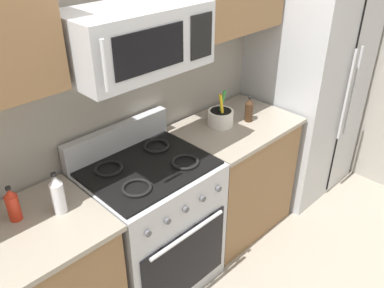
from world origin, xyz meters
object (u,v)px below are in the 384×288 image
object	(u,v)px
bottle_vinegar	(58,194)
bottle_hot_sauce	(13,205)
range_oven	(151,224)
bottle_soy	(249,110)
microwave	(135,39)
refrigerator	(306,87)
utensil_crock	(221,117)

from	to	relation	value
bottle_vinegar	bottle_hot_sauce	size ratio (longest dim) A/B	1.20
range_oven	bottle_soy	world-z (taller)	bottle_soy
microwave	bottle_hot_sauce	size ratio (longest dim) A/B	3.82
microwave	bottle_hot_sauce	distance (m)	1.02
range_oven	bottle_vinegar	xyz separation A→B (m)	(-0.56, 0.01, 0.54)
range_oven	bottle_soy	xyz separation A→B (m)	(0.92, -0.03, 0.52)
refrigerator	utensil_crock	world-z (taller)	refrigerator
microwave	range_oven	bearing A→B (deg)	-89.96
range_oven	bottle_soy	size ratio (longest dim) A/B	5.72
utensil_crock	range_oven	bearing A→B (deg)	-174.82
utensil_crock	bottle_vinegar	size ratio (longest dim) A/B	1.13
microwave	bottle_soy	size ratio (longest dim) A/B	3.93
refrigerator	microwave	size ratio (longest dim) A/B	2.50
refrigerator	utensil_crock	bearing A→B (deg)	175.23
bottle_vinegar	bottle_hot_sauce	xyz separation A→B (m)	(-0.19, 0.10, -0.02)
utensil_crock	bottle_hot_sauce	world-z (taller)	utensil_crock
utensil_crock	microwave	bearing A→B (deg)	-176.99
microwave	bottle_vinegar	distance (m)	0.87
utensil_crock	bottle_hot_sauce	xyz separation A→B (m)	(-1.47, 0.04, 0.03)
bottle_vinegar	bottle_soy	xyz separation A→B (m)	(1.48, -0.04, -0.02)
range_oven	microwave	bearing A→B (deg)	90.04
range_oven	refrigerator	distance (m)	1.78
bottle_hot_sauce	microwave	bearing A→B (deg)	-6.28
microwave	refrigerator	bearing A→B (deg)	-1.49
range_oven	microwave	distance (m)	1.21
refrigerator	bottle_hot_sauce	xyz separation A→B (m)	(-2.47, 0.13, 0.06)
bottle_hot_sauce	bottle_vinegar	bearing A→B (deg)	-29.09
bottle_vinegar	bottle_hot_sauce	distance (m)	0.22
bottle_vinegar	range_oven	bearing A→B (deg)	-0.59
range_oven	bottle_hot_sauce	xyz separation A→B (m)	(-0.75, 0.11, 0.53)
microwave	utensil_crock	world-z (taller)	microwave
utensil_crock	refrigerator	bearing A→B (deg)	-4.77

